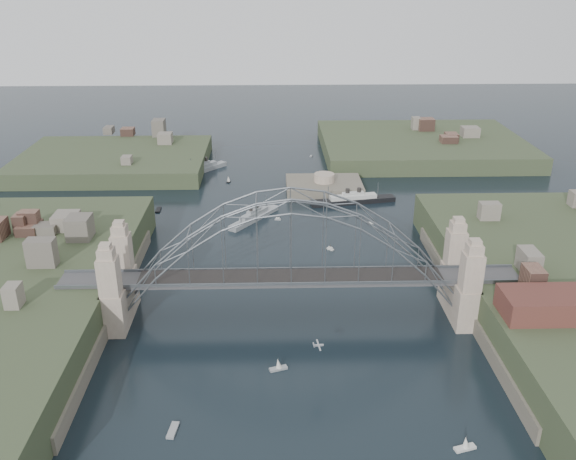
% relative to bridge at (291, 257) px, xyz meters
% --- Properties ---
extents(ground, '(500.00, 500.00, 0.00)m').
position_rel_bridge_xyz_m(ground, '(0.00, 0.00, -12.32)').
color(ground, black).
rests_on(ground, ground).
extents(bridge, '(84.00, 13.80, 24.60)m').
position_rel_bridge_xyz_m(bridge, '(0.00, 0.00, 0.00)').
color(bridge, '#454547').
rests_on(bridge, ground).
extents(headland_nw, '(60.00, 45.00, 9.00)m').
position_rel_bridge_xyz_m(headland_nw, '(-55.00, 95.00, -11.82)').
color(headland_nw, '#354127').
rests_on(headland_nw, ground).
extents(headland_ne, '(70.00, 55.00, 9.50)m').
position_rel_bridge_xyz_m(headland_ne, '(50.00, 110.00, -11.57)').
color(headland_ne, '#354127').
rests_on(headland_ne, ground).
extents(fort_island, '(22.00, 16.00, 9.40)m').
position_rel_bridge_xyz_m(fort_island, '(12.00, 70.00, -12.66)').
color(fort_island, '#5F584A').
rests_on(fort_island, ground).
extents(wharf_shed, '(20.00, 8.00, 4.00)m').
position_rel_bridge_xyz_m(wharf_shed, '(44.00, -14.00, -2.32)').
color(wharf_shed, '#592D26').
rests_on(wharf_shed, shore_east).
extents(finger_pier, '(4.00, 22.00, 1.40)m').
position_rel_bridge_xyz_m(finger_pier, '(39.00, -28.00, -11.62)').
color(finger_pier, '#454547').
rests_on(finger_pier, ground).
extents(naval_cruiser_near, '(12.75, 16.82, 5.62)m').
position_rel_bridge_xyz_m(naval_cruiser_near, '(-8.01, 48.28, -11.45)').
color(naval_cruiser_near, '#93989B').
rests_on(naval_cruiser_near, ground).
extents(naval_cruiser_far, '(13.83, 15.24, 6.11)m').
position_rel_bridge_xyz_m(naval_cruiser_far, '(-25.25, 90.20, -11.37)').
color(naval_cruiser_far, '#93989B').
rests_on(naval_cruiser_far, ground).
extents(ocean_liner, '(24.24, 7.64, 5.90)m').
position_rel_bridge_xyz_m(ocean_liner, '(19.29, 60.03, -11.41)').
color(ocean_liner, black).
rests_on(ocean_liner, ground).
extents(aeroplane, '(1.68, 3.11, 0.45)m').
position_rel_bridge_xyz_m(aeroplane, '(3.54, -19.62, -5.67)').
color(aeroplane, '#B5B7BD').
extents(small_boat_a, '(2.38, 2.39, 0.45)m').
position_rel_bridge_xyz_m(small_boat_a, '(-21.01, 17.74, -12.17)').
color(small_boat_a, silver).
rests_on(small_boat_a, ground).
extents(small_boat_b, '(1.76, 1.60, 1.43)m').
position_rel_bridge_xyz_m(small_boat_b, '(10.17, 29.30, -12.03)').
color(small_boat_b, silver).
rests_on(small_boat_b, ground).
extents(small_boat_c, '(3.14, 1.88, 2.38)m').
position_rel_bridge_xyz_m(small_boat_c, '(-2.53, -16.56, -11.57)').
color(small_boat_c, silver).
rests_on(small_boat_c, ground).
extents(small_boat_d, '(2.18, 1.10, 0.45)m').
position_rel_bridge_xyz_m(small_boat_d, '(22.25, 44.89, -12.17)').
color(small_boat_d, silver).
rests_on(small_boat_d, ground).
extents(small_boat_e, '(1.34, 3.78, 0.45)m').
position_rel_bridge_xyz_m(small_boat_e, '(-34.16, 55.83, -12.17)').
color(small_boat_e, silver).
rests_on(small_boat_e, ground).
extents(small_boat_f, '(1.61, 0.71, 1.43)m').
position_rel_bridge_xyz_m(small_boat_f, '(-1.87, 48.00, -12.03)').
color(small_boat_f, silver).
rests_on(small_boat_f, ground).
extents(small_boat_g, '(3.22, 1.83, 2.38)m').
position_rel_bridge_xyz_m(small_boat_g, '(22.68, -35.22, -11.58)').
color(small_boat_g, silver).
rests_on(small_boat_g, ground).
extents(small_boat_h, '(1.44, 1.81, 2.38)m').
position_rel_bridge_xyz_m(small_boat_h, '(-16.60, 78.95, -11.33)').
color(small_boat_h, silver).
rests_on(small_boat_h, ground).
extents(small_boat_i, '(2.06, 2.76, 0.45)m').
position_rel_bridge_xyz_m(small_boat_i, '(25.53, 13.77, -12.17)').
color(small_boat_i, silver).
rests_on(small_boat_i, ground).
extents(small_boat_j, '(1.51, 3.44, 0.45)m').
position_rel_bridge_xyz_m(small_boat_j, '(-17.64, -30.66, -12.17)').
color(small_boat_j, silver).
rests_on(small_boat_j, ground).
extents(small_boat_k, '(1.04, 1.94, 0.45)m').
position_rel_bridge_xyz_m(small_boat_k, '(10.49, 106.31, -12.17)').
color(small_boat_k, silver).
rests_on(small_boat_k, ground).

